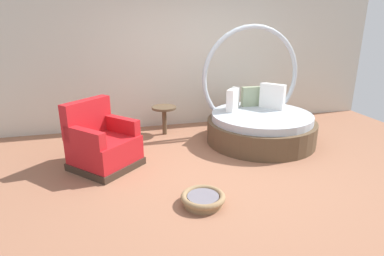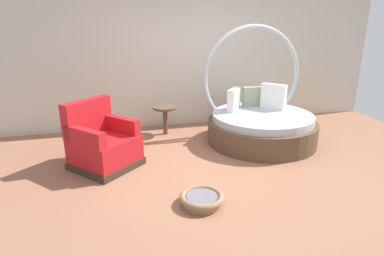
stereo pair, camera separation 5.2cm
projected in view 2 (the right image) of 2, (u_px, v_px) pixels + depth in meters
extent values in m
cube|color=#936047|center=(218.00, 171.00, 4.57)|extent=(8.00, 8.00, 0.02)
cube|color=beige|center=(182.00, 49.00, 6.19)|extent=(8.00, 0.12, 2.94)
cylinder|color=brown|center=(261.00, 131.00, 5.58)|extent=(1.83, 1.83, 0.38)
cylinder|color=#B2BCC6|center=(262.00, 117.00, 5.50)|extent=(1.68, 1.68, 0.12)
torus|color=#B2BCC6|center=(252.00, 78.00, 5.78)|extent=(1.82, 0.08, 1.82)
cube|color=white|center=(273.00, 96.00, 5.72)|extent=(0.37, 0.41, 0.44)
cube|color=#93A37F|center=(252.00, 97.00, 5.91)|extent=(0.35, 0.14, 0.35)
cube|color=white|center=(234.00, 100.00, 5.62)|extent=(0.33, 0.37, 0.38)
cube|color=#38281E|center=(106.00, 163.00, 4.67)|extent=(1.13, 1.13, 0.10)
cube|color=red|center=(105.00, 149.00, 4.60)|extent=(1.07, 1.07, 0.34)
cube|color=red|center=(87.00, 117.00, 4.63)|extent=(0.67, 0.63, 0.50)
cube|color=red|center=(85.00, 137.00, 4.26)|extent=(0.55, 0.58, 0.22)
cube|color=red|center=(120.00, 124.00, 4.76)|extent=(0.55, 0.58, 0.22)
cylinder|color=#8E704C|center=(202.00, 202.00, 3.72)|extent=(0.44, 0.44, 0.06)
torus|color=#8E704C|center=(202.00, 197.00, 3.69)|extent=(0.51, 0.51, 0.07)
cylinder|color=slate|center=(202.00, 198.00, 3.70)|extent=(0.36, 0.36, 0.05)
cylinder|color=brown|center=(165.00, 121.00, 5.94)|extent=(0.08, 0.08, 0.48)
cylinder|color=brown|center=(165.00, 108.00, 5.86)|extent=(0.44, 0.44, 0.04)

